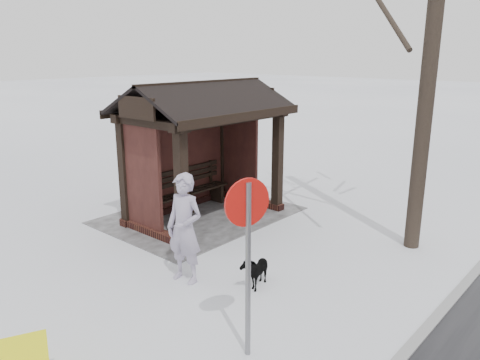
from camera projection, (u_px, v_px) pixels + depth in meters
name	position (u px, v px, depth m)	size (l,w,h in m)	color
ground	(206.00, 217.00, 10.76)	(120.00, 120.00, 0.00)	white
kerb	(455.00, 296.00, 7.25)	(120.00, 0.15, 0.06)	gray
trampled_patch	(200.00, 215.00, 10.89)	(4.20, 3.20, 0.02)	gray
bus_shelter	(199.00, 123.00, 10.29)	(3.60, 2.40, 3.09)	#351613
pedestrian	(185.00, 229.00, 7.55)	(0.67, 0.44, 1.83)	#A49AB4
dog	(256.00, 269.00, 7.55)	(0.30, 0.65, 0.55)	black
road_sign	(247.00, 230.00, 5.46)	(0.56, 0.22, 2.29)	slate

